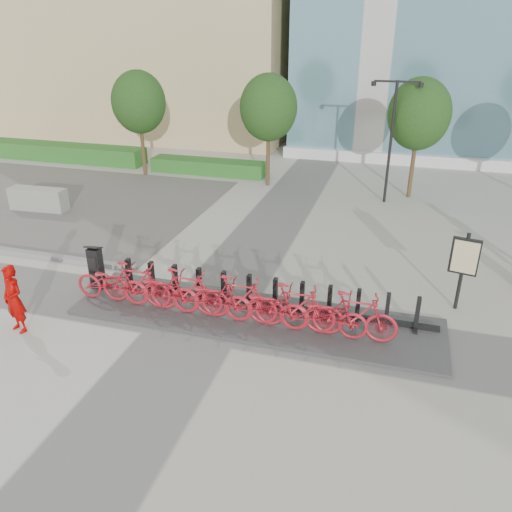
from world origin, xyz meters
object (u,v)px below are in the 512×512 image
(bike_0, at_px, (112,282))
(jersey_barrier, at_px, (38,199))
(kiosk, at_px, (96,267))
(worker_red, at_px, (14,299))
(map_sign, at_px, (464,260))

(bike_0, distance_m, jersey_barrier, 9.19)
(kiosk, height_order, worker_red, worker_red)
(kiosk, xyz_separation_m, jersey_barrier, (-6.19, 5.38, -0.26))
(bike_0, xyz_separation_m, jersey_barrier, (-7.01, 5.94, -0.17))
(map_sign, bearing_deg, bike_0, -153.23)
(worker_red, height_order, map_sign, map_sign)
(kiosk, height_order, jersey_barrier, kiosk)
(bike_0, xyz_separation_m, worker_red, (-1.53, -1.85, 0.25))
(bike_0, bearing_deg, map_sign, -75.36)
(kiosk, distance_m, jersey_barrier, 8.21)
(jersey_barrier, distance_m, map_sign, 16.40)
(bike_0, height_order, worker_red, worker_red)
(worker_red, bearing_deg, bike_0, 67.50)
(jersey_barrier, relative_size, map_sign, 1.10)
(kiosk, distance_m, map_sign, 9.97)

